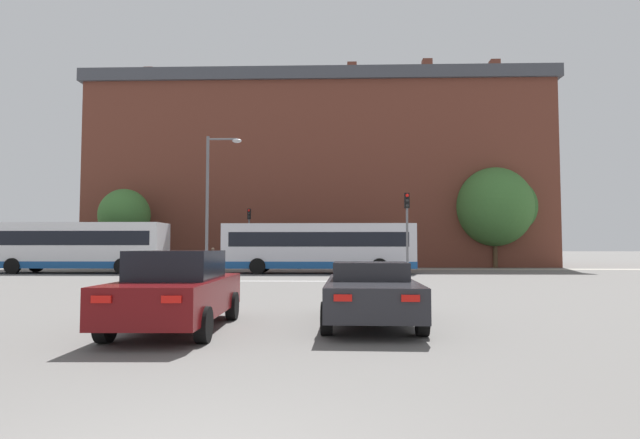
{
  "coord_description": "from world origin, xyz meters",
  "views": [
    {
      "loc": [
        1.17,
        -3.42,
        1.69
      ],
      "look_at": [
        0.35,
        25.0,
        3.26
      ],
      "focal_mm": 28.0,
      "sensor_mm": 36.0,
      "label": 1
    }
  ],
  "objects": [
    {
      "name": "car_roadster_right",
      "position": [
        1.97,
        7.63,
        0.69
      ],
      "size": [
        2.13,
        4.67,
        1.35
      ],
      "rotation": [
        0.0,
        0.0,
        -0.03
      ],
      "color": "#232328",
      "rests_on": "ground_plane"
    },
    {
      "name": "car_saloon_left",
      "position": [
        -2.04,
        6.75,
        0.81
      ],
      "size": [
        2.04,
        4.61,
        1.61
      ],
      "rotation": [
        0.0,
        0.0,
        0.02
      ],
      "color": "#600C0F",
      "rests_on": "ground_plane"
    },
    {
      "name": "pedestrian_waiting",
      "position": [
        0.9,
        35.37,
        0.92
      ],
      "size": [
        0.39,
        0.46,
        1.58
      ],
      "rotation": [
        0.0,
        0.0,
        5.25
      ],
      "color": "brown",
      "rests_on": "ground_plane"
    },
    {
      "name": "street_lamp_junction",
      "position": [
        -5.34,
        22.94,
        4.61
      ],
      "size": [
        1.9,
        0.36,
        7.64
      ],
      "color": "slate",
      "rests_on": "ground_plane"
    },
    {
      "name": "pedestrian_walking_west",
      "position": [
        -1.52,
        34.74,
        1.05
      ],
      "size": [
        0.45,
        0.34,
        1.78
      ],
      "rotation": [
        0.0,
        0.0,
        0.32
      ],
      "color": "black",
      "rests_on": "ground_plane"
    },
    {
      "name": "tree_kerbside",
      "position": [
        14.34,
        37.82,
        4.99
      ],
      "size": [
        6.17,
        6.17,
        8.24
      ],
      "color": "#4C3823",
      "rests_on": "ground_plane"
    },
    {
      "name": "stop_line_strip",
      "position": [
        0.0,
        21.33,
        0.0
      ],
      "size": [
        8.16,
        0.3,
        0.01
      ],
      "primitive_type": "cube",
      "color": "silver",
      "rests_on": "ground_plane"
    },
    {
      "name": "pedestrian_walking_east",
      "position": [
        -8.22,
        34.88,
        0.97
      ],
      "size": [
        0.41,
        0.24,
        1.65
      ],
      "rotation": [
        0.0,
        0.0,
        0.04
      ],
      "color": "black",
      "rests_on": "ground_plane"
    },
    {
      "name": "bus_crossing_lead",
      "position": [
        0.18,
        28.58,
        1.7
      ],
      "size": [
        12.17,
        2.64,
        3.17
      ],
      "rotation": [
        0.0,
        0.0,
        1.57
      ],
      "color": "silver",
      "rests_on": "ground_plane"
    },
    {
      "name": "tree_by_building",
      "position": [
        15.83,
        39.26,
        5.09
      ],
      "size": [
        5.02,
        5.02,
        7.74
      ],
      "color": "#4C3823",
      "rests_on": "ground_plane"
    },
    {
      "name": "brick_civic_building",
      "position": [
        -0.27,
        45.73,
        8.52
      ],
      "size": [
        40.98,
        16.21,
        19.56
      ],
      "color": "brown",
      "rests_on": "ground_plane"
    },
    {
      "name": "traffic_light_far_left",
      "position": [
        -5.28,
        33.98,
        3.06
      ],
      "size": [
        0.26,
        0.31,
        4.59
      ],
      "color": "slate",
      "rests_on": "ground_plane"
    },
    {
      "name": "tree_distant",
      "position": [
        -15.4,
        35.36,
        4.19
      ],
      "size": [
        3.95,
        3.95,
        6.28
      ],
      "color": "#4C3823",
      "rests_on": "ground_plane"
    },
    {
      "name": "traffic_light_near_right",
      "position": [
        4.94,
        22.46,
        3.01
      ],
      "size": [
        0.26,
        0.31,
        4.5
      ],
      "color": "slate",
      "rests_on": "ground_plane"
    },
    {
      "name": "bus_crossing_trailing",
      "position": [
        -15.54,
        28.61,
        1.75
      ],
      "size": [
        11.28,
        2.77,
        3.25
      ],
      "rotation": [
        0.0,
        0.0,
        1.57
      ],
      "color": "silver",
      "rests_on": "ground_plane"
    },
    {
      "name": "far_pavement",
      "position": [
        0.0,
        34.82,
        0.01
      ],
      "size": [
        69.07,
        2.5,
        0.01
      ],
      "primitive_type": "cube",
      "color": "gray",
      "rests_on": "ground_plane"
    }
  ]
}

